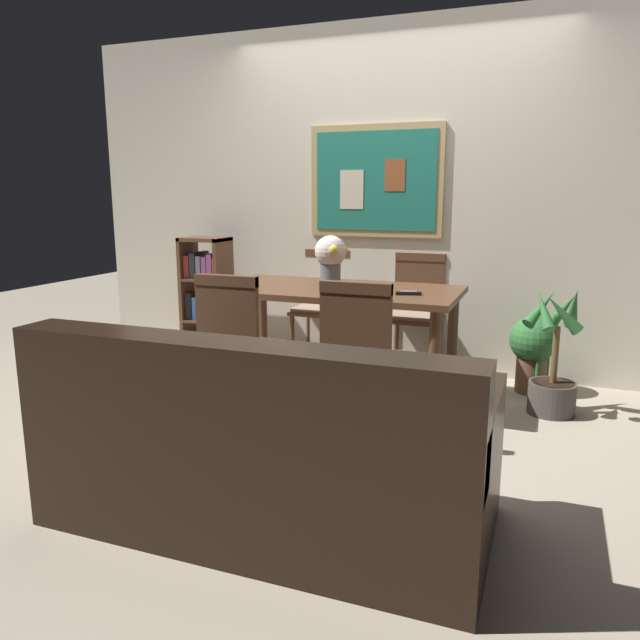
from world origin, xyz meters
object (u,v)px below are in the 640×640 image
at_px(dining_chair_far_left, 324,297).
at_px(dining_chair_far_right, 416,304).
at_px(dining_chair_near_left, 236,337).
at_px(bookshelf, 208,303).
at_px(potted_palm, 553,369).
at_px(flower_vase, 331,257).
at_px(tv_remote, 408,293).
at_px(dining_chair_near_right, 361,349).
at_px(potted_ivy, 533,348).
at_px(leather_couch, 263,454).
at_px(dining_table, 337,302).

bearing_deg(dining_chair_far_left, dining_chair_far_right, -1.13).
relative_size(dining_chair_near_left, bookshelf, 0.90).
xyz_separation_m(dining_chair_far_left, dining_chair_far_right, (0.75, -0.01, 0.00)).
xyz_separation_m(potted_palm, flower_vase, (-1.42, -0.13, 0.66)).
bearing_deg(bookshelf, tv_remote, -18.93).
relative_size(dining_chair_near_right, dining_chair_far_right, 1.00).
bearing_deg(dining_chair_near_right, potted_ivy, 56.20).
height_order(bookshelf, potted_ivy, bookshelf).
distance_m(dining_chair_near_right, flower_vase, 0.95).
relative_size(leather_couch, potted_ivy, 3.33).
bearing_deg(flower_vase, potted_ivy, 22.28).
bearing_deg(dining_chair_far_right, dining_table, -117.26).
bearing_deg(bookshelf, leather_couch, -54.10).
xyz_separation_m(dining_table, dining_chair_near_right, (0.39, -0.71, -0.11)).
height_order(leather_couch, tv_remote, leather_couch).
relative_size(potted_ivy, flower_vase, 1.59).
distance_m(dining_chair_far_right, dining_chair_near_left, 1.63).
xyz_separation_m(dining_chair_far_right, bookshelf, (-1.67, -0.24, -0.07)).
bearing_deg(tv_remote, dining_table, 166.64).
xyz_separation_m(dining_chair_far_left, tv_remote, (0.88, -0.87, 0.22)).
relative_size(dining_chair_near_right, leather_couch, 0.51).
height_order(dining_chair_far_left, tv_remote, dining_chair_far_left).
xyz_separation_m(dining_chair_far_left, potted_palm, (1.74, -0.59, -0.25)).
xyz_separation_m(dining_chair_near_right, potted_palm, (0.98, 0.87, -0.25)).
distance_m(dining_chair_far_right, potted_palm, 1.17).
xyz_separation_m(potted_ivy, potted_palm, (0.14, -0.39, -0.03)).
relative_size(potted_ivy, tv_remote, 3.33).
xyz_separation_m(dining_chair_far_left, dining_chair_near_right, (0.76, -1.46, 0.00)).
distance_m(bookshelf, potted_palm, 2.69).
bearing_deg(potted_ivy, dining_table, -156.03).
bearing_deg(dining_table, dining_chair_near_left, -117.06).
bearing_deg(dining_chair_near_left, dining_chair_far_right, 62.84).
height_order(dining_chair_far_left, potted_ivy, dining_chair_far_left).
distance_m(dining_table, leather_couch, 1.71).
bearing_deg(potted_palm, dining_chair_far_left, 161.14).
bearing_deg(dining_chair_near_left, dining_table, 62.94).
bearing_deg(bookshelf, flower_vase, -20.97).
distance_m(dining_chair_far_right, leather_couch, 2.40).
distance_m(dining_chair_near_right, dining_chair_near_left, 0.75).
distance_m(dining_table, tv_remote, 0.53).
distance_m(dining_table, dining_chair_far_right, 0.83).
xyz_separation_m(leather_couch, bookshelf, (-1.56, 2.16, 0.16)).
distance_m(dining_table, dining_chair_near_right, 0.82).
height_order(dining_chair_near_right, leather_couch, dining_chair_near_right).
height_order(dining_table, flower_vase, flower_vase).
bearing_deg(tv_remote, bookshelf, 161.07).
bearing_deg(dining_table, dining_chair_far_left, 116.54).
distance_m(potted_ivy, tv_remote, 1.08).
bearing_deg(dining_table, dining_chair_near_right, -61.58).
bearing_deg(tv_remote, dining_chair_far_right, 98.41).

